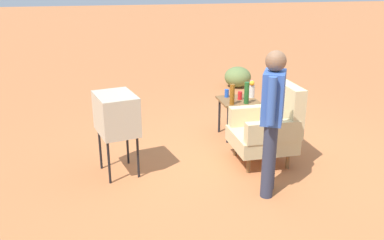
# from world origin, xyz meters

# --- Properties ---
(ground_plane) EXTENTS (60.00, 60.00, 0.00)m
(ground_plane) POSITION_xyz_m (0.00, 0.00, 0.00)
(ground_plane) COLOR #B76B3D
(armchair) EXTENTS (0.78, 0.78, 1.06)m
(armchair) POSITION_xyz_m (0.02, 0.24, 0.50)
(armchair) COLOR brown
(armchair) RESTS_ON ground
(side_table) EXTENTS (0.56, 0.56, 0.59)m
(side_table) POSITION_xyz_m (-0.94, 0.13, 0.50)
(side_table) COLOR black
(side_table) RESTS_ON ground
(tv_on_stand) EXTENTS (0.68, 0.56, 1.03)m
(tv_on_stand) POSITION_xyz_m (-0.07, -1.72, 0.78)
(tv_on_stand) COLOR black
(tv_on_stand) RESTS_ON ground
(person_standing) EXTENTS (0.51, 0.36, 1.64)m
(person_standing) POSITION_xyz_m (0.80, -0.09, 0.94)
(person_standing) COLOR #2D3347
(person_standing) RESTS_ON ground
(soda_can_blue) EXTENTS (0.07, 0.07, 0.12)m
(soda_can_blue) POSITION_xyz_m (-1.11, -0.00, 0.65)
(soda_can_blue) COLOR blue
(soda_can_blue) RESTS_ON side_table
(soda_can_red) EXTENTS (0.07, 0.07, 0.12)m
(soda_can_red) POSITION_xyz_m (-0.94, 0.16, 0.65)
(soda_can_red) COLOR red
(soda_can_red) RESTS_ON side_table
(bottle_tall_amber) EXTENTS (0.07, 0.07, 0.30)m
(bottle_tall_amber) POSITION_xyz_m (-0.73, -0.04, 0.74)
(bottle_tall_amber) COLOR brown
(bottle_tall_amber) RESTS_ON side_table
(bottle_wine_green) EXTENTS (0.07, 0.07, 0.32)m
(bottle_wine_green) POSITION_xyz_m (-0.73, 0.18, 0.75)
(bottle_wine_green) COLOR #1E5623
(bottle_wine_green) RESTS_ON side_table
(flower_vase) EXTENTS (0.15, 0.09, 0.27)m
(flower_vase) POSITION_xyz_m (-1.01, 0.37, 0.74)
(flower_vase) COLOR silver
(flower_vase) RESTS_ON side_table
(shrub_mid) EXTENTS (0.58, 0.58, 0.45)m
(shrub_mid) POSITION_xyz_m (-3.75, 1.09, 0.23)
(shrub_mid) COLOR olive
(shrub_mid) RESTS_ON ground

